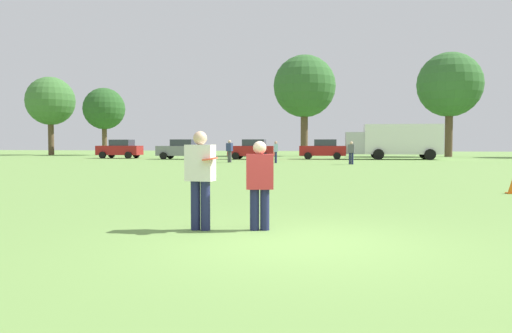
% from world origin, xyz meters
% --- Properties ---
extents(ground_plane, '(170.07, 170.07, 0.00)m').
position_xyz_m(ground_plane, '(0.00, 0.00, 0.00)').
color(ground_plane, '#6B9347').
extents(player_thrower, '(0.50, 0.31, 1.71)m').
position_xyz_m(player_thrower, '(-1.76, 0.80, 0.96)').
color(player_thrower, '#1E234C').
rests_on(player_thrower, ground).
extents(player_defender, '(0.51, 0.36, 1.54)m').
position_xyz_m(player_defender, '(-0.75, 0.99, 0.86)').
color(player_defender, '#1E234C').
rests_on(player_defender, ground).
extents(frisbee, '(0.27, 0.27, 0.08)m').
position_xyz_m(frisbee, '(-1.54, 0.65, 1.24)').
color(frisbee, '#E54C33').
extents(traffic_cone, '(0.32, 0.32, 0.48)m').
position_xyz_m(traffic_cone, '(5.44, 8.58, 0.23)').
color(traffic_cone, '#D8590C').
rests_on(traffic_cone, ground).
extents(parked_car_near_left, '(4.28, 2.36, 1.82)m').
position_xyz_m(parked_car_near_left, '(-21.73, 38.02, 0.92)').
color(parked_car_near_left, maroon).
rests_on(parked_car_near_left, ground).
extents(parked_car_mid_left, '(4.28, 2.36, 1.82)m').
position_xyz_m(parked_car_mid_left, '(-14.93, 36.52, 0.92)').
color(parked_car_mid_left, slate).
rests_on(parked_car_mid_left, ground).
extents(parked_car_center, '(4.28, 2.36, 1.82)m').
position_xyz_m(parked_car_center, '(-8.43, 37.47, 0.92)').
color(parked_car_center, maroon).
rests_on(parked_car_center, ground).
extents(parked_car_mid_right, '(4.28, 2.36, 1.82)m').
position_xyz_m(parked_car_mid_right, '(-2.07, 39.06, 0.92)').
color(parked_car_mid_right, maroon).
rests_on(parked_car_mid_right, ground).
extents(box_truck, '(8.60, 3.26, 3.18)m').
position_xyz_m(box_truck, '(4.39, 39.93, 1.75)').
color(box_truck, white).
rests_on(box_truck, ground).
extents(bystander_sideline_watcher, '(0.47, 0.31, 1.61)m').
position_xyz_m(bystander_sideline_watcher, '(0.56, 28.25, 0.91)').
color(bystander_sideline_watcher, '#1E234C').
rests_on(bystander_sideline_watcher, ground).
extents(bystander_far_jogger, '(0.37, 0.50, 1.63)m').
position_xyz_m(bystander_far_jogger, '(-5.01, 29.68, 0.92)').
color(bystander_far_jogger, '#1E234C').
rests_on(bystander_far_jogger, ground).
extents(bystander_field_marshal, '(0.54, 0.44, 1.72)m').
position_xyz_m(bystander_field_marshal, '(-8.67, 30.01, 0.97)').
color(bystander_field_marshal, '#4C4C51').
rests_on(bystander_field_marshal, ground).
extents(tree_west_oak, '(5.96, 5.96, 9.68)m').
position_xyz_m(tree_west_oak, '(-36.38, 48.90, 6.66)').
color(tree_west_oak, brown).
rests_on(tree_west_oak, ground).
extents(tree_west_maple, '(5.05, 5.05, 8.21)m').
position_xyz_m(tree_west_maple, '(-29.34, 49.24, 5.65)').
color(tree_west_maple, brown).
rests_on(tree_west_maple, ground).
extents(tree_center_elm, '(7.09, 7.09, 11.51)m').
position_xyz_m(tree_center_elm, '(-4.94, 50.07, 7.92)').
color(tree_center_elm, brown).
rests_on(tree_center_elm, ground).
extents(tree_east_birch, '(6.91, 6.91, 11.22)m').
position_xyz_m(tree_east_birch, '(10.70, 49.77, 7.72)').
color(tree_east_birch, brown).
rests_on(tree_east_birch, ground).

